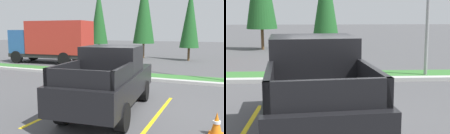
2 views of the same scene
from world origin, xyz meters
TOP-DOWN VIEW (x-y plane):
  - ground_plane at (0.00, 0.00)m, footprint 120.00×120.00m
  - parking_line_far at (0.89, -0.54)m, footprint 0.12×4.80m
  - curb_strip at (0.00, 5.00)m, footprint 56.00×0.40m
  - grass_median at (0.00, 6.10)m, footprint 56.00×1.80m
  - pickup_truck_main at (-0.66, -0.49)m, footprint 2.44×5.40m

SIDE VIEW (x-z plane):
  - ground_plane at x=0.00m, z-range 0.00..0.00m
  - parking_line_far at x=0.89m, z-range 0.00..0.01m
  - grass_median at x=0.00m, z-range 0.00..0.06m
  - curb_strip at x=0.00m, z-range 0.00..0.15m
  - pickup_truck_main at x=-0.66m, z-range -0.01..2.09m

